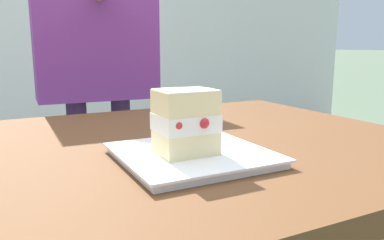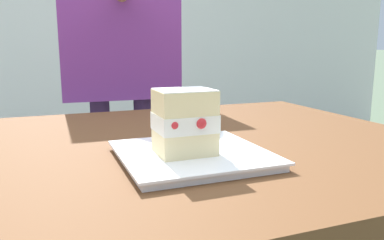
{
  "view_description": "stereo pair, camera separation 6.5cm",
  "coord_description": "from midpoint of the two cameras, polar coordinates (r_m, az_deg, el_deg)",
  "views": [
    {
      "loc": [
        0.19,
        0.7,
        0.96
      ],
      "look_at": [
        -0.1,
        0.13,
        0.84
      ],
      "focal_mm": 35.84,
      "sensor_mm": 36.0,
      "label": 1
    },
    {
      "loc": [
        0.13,
        0.72,
        0.96
      ],
      "look_at": [
        -0.1,
        0.13,
        0.84
      ],
      "focal_mm": 35.84,
      "sensor_mm": 36.0,
      "label": 2
    }
  ],
  "objects": [
    {
      "name": "patio_building",
      "position": [
        4.57,
        -10.24,
        14.87
      ],
      "size": [
        5.18,
        2.43,
        2.57
      ],
      "color": "silver",
      "rests_on": "ground"
    },
    {
      "name": "patio_table",
      "position": [
        0.79,
        -7.9,
        -11.97
      ],
      "size": [
        1.31,
        0.84,
        0.77
      ],
      "color": "brown",
      "rests_on": "ground"
    },
    {
      "name": "cake_slice",
      "position": [
        0.63,
        1.82,
        -0.28
      ],
      "size": [
        0.09,
        0.09,
        0.11
      ],
      "color": "beige",
      "rests_on": "dessert_plate"
    },
    {
      "name": "diner_person",
      "position": [
        1.43,
        -9.5,
        13.22
      ],
      "size": [
        0.43,
        0.55,
        1.53
      ],
      "color": "#452855",
      "rests_on": "ground"
    },
    {
      "name": "dessert_fork",
      "position": [
        0.81,
        6.93,
        -2.63
      ],
      "size": [
        0.03,
        0.17,
        0.01
      ],
      "color": "silver",
      "rests_on": "patio_table"
    },
    {
      "name": "dessert_plate",
      "position": [
        0.66,
        2.81,
        -5.29
      ],
      "size": [
        0.25,
        0.25,
        0.02
      ],
      "color": "white",
      "rests_on": "patio_table"
    }
  ]
}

